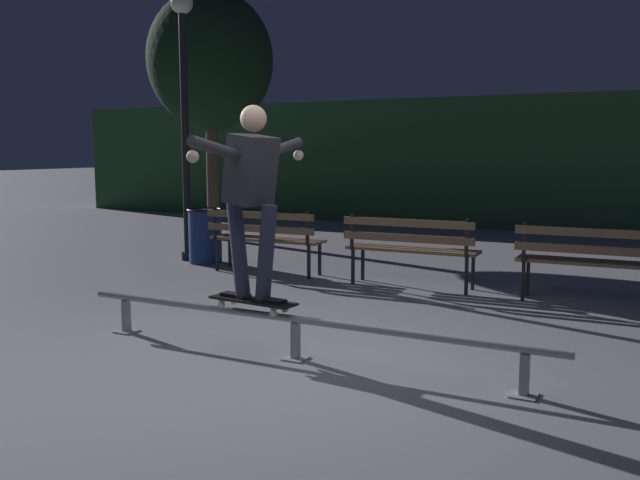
{
  "coord_description": "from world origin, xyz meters",
  "views": [
    {
      "loc": [
        2.61,
        -4.42,
        1.65
      ],
      "look_at": [
        -0.2,
        0.96,
        0.85
      ],
      "focal_mm": 38.49,
      "sensor_mm": 36.0,
      "label": 1
    }
  ],
  "objects_px": {
    "park_bench_right_center": "(594,256)",
    "trash_can": "(205,235)",
    "grind_rail": "(295,325)",
    "tree_far_left": "(210,61)",
    "park_bench_leftmost": "(264,234)",
    "park_bench_left_center": "(410,244)",
    "skateboarder": "(252,186)",
    "lamp_post_left": "(184,92)",
    "skateboard": "(253,301)"
  },
  "relations": [
    {
      "from": "skateboarder",
      "to": "park_bench_leftmost",
      "type": "distance_m",
      "value": 3.68
    },
    {
      "from": "skateboarder",
      "to": "park_bench_left_center",
      "type": "xyz_separation_m",
      "value": [
        0.22,
        3.08,
        -0.83
      ]
    },
    {
      "from": "tree_far_left",
      "to": "trash_can",
      "type": "height_order",
      "value": "tree_far_left"
    },
    {
      "from": "skateboarder",
      "to": "park_bench_leftmost",
      "type": "bearing_deg",
      "value": 120.77
    },
    {
      "from": "park_bench_right_center",
      "to": "lamp_post_left",
      "type": "distance_m",
      "value": 6.08
    },
    {
      "from": "park_bench_left_center",
      "to": "grind_rail",
      "type": "bearing_deg",
      "value": -86.71
    },
    {
      "from": "skateboarder",
      "to": "tree_far_left",
      "type": "xyz_separation_m",
      "value": [
        -4.65,
        5.78,
        1.88
      ]
    },
    {
      "from": "park_bench_right_center",
      "to": "trash_can",
      "type": "xyz_separation_m",
      "value": [
        -5.36,
        0.38,
        -0.12
      ]
    },
    {
      "from": "lamp_post_left",
      "to": "skateboarder",
      "type": "bearing_deg",
      "value": -45.51
    },
    {
      "from": "skateboard",
      "to": "park_bench_leftmost",
      "type": "bearing_deg",
      "value": 120.74
    },
    {
      "from": "skateboarder",
      "to": "lamp_post_left",
      "type": "xyz_separation_m",
      "value": [
        -3.47,
        3.53,
        1.12
      ]
    },
    {
      "from": "park_bench_left_center",
      "to": "tree_far_left",
      "type": "height_order",
      "value": "tree_far_left"
    },
    {
      "from": "skateboard",
      "to": "lamp_post_left",
      "type": "bearing_deg",
      "value": 134.47
    },
    {
      "from": "grind_rail",
      "to": "lamp_post_left",
      "type": "relative_size",
      "value": 1.07
    },
    {
      "from": "skateboarder",
      "to": "lamp_post_left",
      "type": "bearing_deg",
      "value": 134.49
    },
    {
      "from": "trash_can",
      "to": "park_bench_right_center",
      "type": "bearing_deg",
      "value": -4.06
    },
    {
      "from": "trash_can",
      "to": "skateboarder",
      "type": "bearing_deg",
      "value": -48.2
    },
    {
      "from": "park_bench_left_center",
      "to": "skateboarder",
      "type": "bearing_deg",
      "value": -94.05
    },
    {
      "from": "skateboarder",
      "to": "park_bench_right_center",
      "type": "relative_size",
      "value": 0.97
    },
    {
      "from": "park_bench_leftmost",
      "to": "tree_far_left",
      "type": "relative_size",
      "value": 0.36
    },
    {
      "from": "park_bench_leftmost",
      "to": "park_bench_left_center",
      "type": "height_order",
      "value": "same"
    },
    {
      "from": "grind_rail",
      "to": "lamp_post_left",
      "type": "distance_m",
      "value": 5.68
    },
    {
      "from": "park_bench_right_center",
      "to": "skateboarder",
      "type": "bearing_deg",
      "value": -126.39
    },
    {
      "from": "tree_far_left",
      "to": "lamp_post_left",
      "type": "bearing_deg",
      "value": -62.3
    },
    {
      "from": "park_bench_leftmost",
      "to": "park_bench_right_center",
      "type": "height_order",
      "value": "same"
    },
    {
      "from": "skateboard",
      "to": "tree_far_left",
      "type": "height_order",
      "value": "tree_far_left"
    },
    {
      "from": "skateboarder",
      "to": "trash_can",
      "type": "distance_m",
      "value": 4.74
    },
    {
      "from": "park_bench_left_center",
      "to": "park_bench_right_center",
      "type": "relative_size",
      "value": 1.0
    },
    {
      "from": "park_bench_left_center",
      "to": "tree_far_left",
      "type": "xyz_separation_m",
      "value": [
        -4.87,
        2.7,
        2.71
      ]
    },
    {
      "from": "grind_rail",
      "to": "skateboard",
      "type": "bearing_deg",
      "value": 180.0
    },
    {
      "from": "trash_can",
      "to": "park_bench_leftmost",
      "type": "bearing_deg",
      "value": -16.83
    },
    {
      "from": "grind_rail",
      "to": "tree_far_left",
      "type": "bearing_deg",
      "value": 131.13
    },
    {
      "from": "grind_rail",
      "to": "skateboarder",
      "type": "distance_m",
      "value": 1.16
    },
    {
      "from": "park_bench_right_center",
      "to": "trash_can",
      "type": "height_order",
      "value": "park_bench_right_center"
    },
    {
      "from": "skateboard",
      "to": "grind_rail",
      "type": "bearing_deg",
      "value": -0.0
    },
    {
      "from": "grind_rail",
      "to": "skateboarder",
      "type": "relative_size",
      "value": 2.67
    },
    {
      "from": "trash_can",
      "to": "lamp_post_left",
      "type": "bearing_deg",
      "value": 168.74
    },
    {
      "from": "park_bench_left_center",
      "to": "lamp_post_left",
      "type": "xyz_separation_m",
      "value": [
        -3.69,
        0.46,
        1.94
      ]
    },
    {
      "from": "park_bench_leftmost",
      "to": "park_bench_right_center",
      "type": "distance_m",
      "value": 4.1
    },
    {
      "from": "trash_can",
      "to": "park_bench_left_center",
      "type": "bearing_deg",
      "value": -6.56
    },
    {
      "from": "park_bench_left_center",
      "to": "park_bench_right_center",
      "type": "distance_m",
      "value": 2.05
    },
    {
      "from": "skateboarder",
      "to": "park_bench_left_center",
      "type": "height_order",
      "value": "skateboarder"
    },
    {
      "from": "skateboard",
      "to": "park_bench_left_center",
      "type": "bearing_deg",
      "value": 85.9
    },
    {
      "from": "park_bench_left_center",
      "to": "lamp_post_left",
      "type": "height_order",
      "value": "lamp_post_left"
    },
    {
      "from": "skateboard",
      "to": "park_bench_left_center",
      "type": "relative_size",
      "value": 0.49
    },
    {
      "from": "grind_rail",
      "to": "tree_far_left",
      "type": "xyz_separation_m",
      "value": [
        -5.04,
        5.77,
        2.97
      ]
    },
    {
      "from": "park_bench_left_center",
      "to": "trash_can",
      "type": "bearing_deg",
      "value": 173.44
    },
    {
      "from": "lamp_post_left",
      "to": "park_bench_right_center",
      "type": "bearing_deg",
      "value": -4.55
    },
    {
      "from": "skateboarder",
      "to": "trash_can",
      "type": "height_order",
      "value": "skateboarder"
    },
    {
      "from": "grind_rail",
      "to": "tree_far_left",
      "type": "relative_size",
      "value": 0.92
    }
  ]
}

